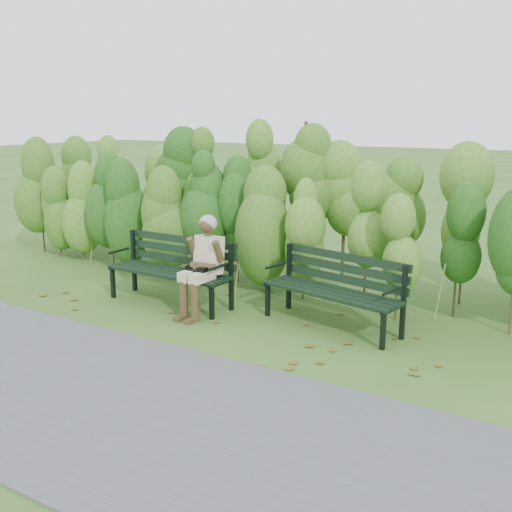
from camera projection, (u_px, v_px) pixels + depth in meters
The scene contains 7 objects.
ground at pixel (240, 324), 6.99m from camera, with size 80.00×80.00×0.00m, color #32531D.
footpath at pixel (102, 398), 5.16m from camera, with size 60.00×2.50×0.01m, color #474749.
hedge_band at pixel (313, 199), 8.25m from camera, with size 11.04×1.67×2.42m.
leaf_litter at pixel (257, 332), 6.72m from camera, with size 4.84×1.96×0.01m.
bench_left at pixel (174, 265), 7.71m from camera, with size 1.72×0.59×0.86m.
bench_right at pixel (336, 284), 6.86m from camera, with size 1.74×0.86×0.83m.
seated_woman at pixel (203, 259), 7.21m from camera, with size 0.47×0.69×1.21m.
Camera 1 is at (3.60, -5.56, 2.38)m, focal length 42.00 mm.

